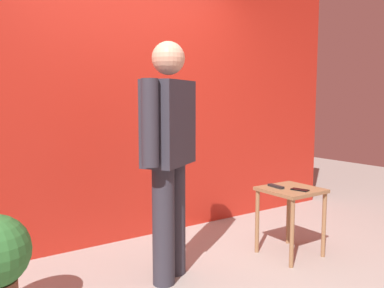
{
  "coord_description": "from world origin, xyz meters",
  "views": [
    {
      "loc": [
        -1.73,
        -2.1,
        1.36
      ],
      "look_at": [
        0.09,
        0.55,
        1.0
      ],
      "focal_mm": 37.89,
      "sensor_mm": 36.0,
      "label": 1
    }
  ],
  "objects_px": {
    "standing_person": "(169,149)",
    "tv_remote": "(276,186)",
    "side_table": "(291,200)",
    "cell_phone": "(300,190)"
  },
  "relations": [
    {
      "from": "standing_person",
      "to": "side_table",
      "type": "relative_size",
      "value": 2.99
    },
    {
      "from": "standing_person",
      "to": "cell_phone",
      "type": "bearing_deg",
      "value": -14.87
    },
    {
      "from": "side_table",
      "to": "tv_remote",
      "type": "xyz_separation_m",
      "value": [
        -0.09,
        0.09,
        0.12
      ]
    },
    {
      "from": "side_table",
      "to": "tv_remote",
      "type": "relative_size",
      "value": 3.5
    },
    {
      "from": "standing_person",
      "to": "cell_phone",
      "type": "relative_size",
      "value": 12.33
    },
    {
      "from": "standing_person",
      "to": "cell_phone",
      "type": "distance_m",
      "value": 1.22
    },
    {
      "from": "cell_phone",
      "to": "tv_remote",
      "type": "bearing_deg",
      "value": 97.92
    },
    {
      "from": "standing_person",
      "to": "tv_remote",
      "type": "relative_size",
      "value": 10.44
    },
    {
      "from": "side_table",
      "to": "cell_phone",
      "type": "height_order",
      "value": "cell_phone"
    },
    {
      "from": "cell_phone",
      "to": "tv_remote",
      "type": "relative_size",
      "value": 0.85
    }
  ]
}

